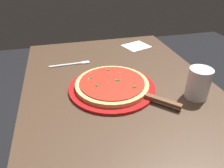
# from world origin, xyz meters

# --- Properties ---
(restaurant_table) EXTENTS (1.02, 0.74, 0.76)m
(restaurant_table) POSITION_xyz_m (0.00, 0.00, 0.61)
(restaurant_table) COLOR black
(restaurant_table) RESTS_ON ground_plane
(serving_plate) EXTENTS (0.33, 0.33, 0.01)m
(serving_plate) POSITION_xyz_m (-0.02, 0.03, 0.77)
(serving_plate) COLOR red
(serving_plate) RESTS_ON restaurant_table
(pizza) EXTENTS (0.28, 0.28, 0.02)m
(pizza) POSITION_xyz_m (-0.02, 0.03, 0.78)
(pizza) COLOR #DBB26B
(pizza) RESTS_ON serving_plate
(pizza_server) EXTENTS (0.19, 0.18, 0.01)m
(pizza_server) POSITION_xyz_m (-0.13, -0.08, 0.78)
(pizza_server) COLOR silver
(pizza_server) RESTS_ON serving_plate
(cup_tall_drink) EXTENTS (0.08, 0.08, 0.11)m
(cup_tall_drink) POSITION_xyz_m (-0.15, -0.24, 0.82)
(cup_tall_drink) COLOR silver
(cup_tall_drink) RESTS_ON restaurant_table
(napkin_folded_right) EXTENTS (0.15, 0.16, 0.00)m
(napkin_folded_right) POSITION_xyz_m (0.37, -0.20, 0.77)
(napkin_folded_right) COLOR white
(napkin_folded_right) RESTS_ON restaurant_table
(fork) EXTENTS (0.03, 0.19, 0.00)m
(fork) POSITION_xyz_m (0.22, 0.16, 0.77)
(fork) COLOR silver
(fork) RESTS_ON restaurant_table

